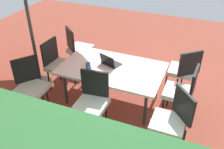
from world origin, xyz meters
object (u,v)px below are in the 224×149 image
cup (88,66)px  chair_north (92,99)px  chair_northwest (172,119)px  laptop (110,62)px  chair_southwest (184,69)px  chair_west (182,90)px  chair_northeast (31,84)px  chair_east (57,62)px  dining_table (112,70)px  chair_southeast (78,47)px

cup → chair_north: bearing=121.9°
chair_northwest → laptop: chair_northwest is taller
chair_southwest → chair_northwest: bearing=51.3°
chair_southwest → chair_west: size_ratio=1.00×
chair_northeast → chair_west: bearing=-35.0°
chair_east → chair_north: same height
chair_northwest → laptop: 1.49m
dining_table → chair_southeast: size_ratio=1.80×
laptop → chair_north: bearing=113.0°
laptop → chair_southeast: bearing=-13.4°
chair_east → chair_northeast: (0.03, 0.77, 0.00)m
laptop → cup: bearing=62.8°
chair_southwest → chair_north: same height
chair_north → cup: (0.33, -0.53, 0.23)m
chair_east → chair_northwest: bearing=-104.3°
chair_southeast → chair_northeast: (0.07, 1.51, 0.00)m
dining_table → chair_west: bearing=-178.2°
chair_southeast → cup: (-0.75, 0.96, 0.23)m
chair_north → laptop: chair_north is taller
chair_southeast → chair_northeast: same height
chair_southeast → cup: chair_southeast is taller
dining_table → chair_southwest: size_ratio=1.80×
chair_northwest → cup: 1.65m
dining_table → chair_northeast: bearing=32.3°
chair_northeast → chair_southeast: bearing=34.4°
laptop → dining_table: bearing=152.5°
chair_northeast → chair_north: bearing=-52.3°
chair_northwest → chair_north: (1.22, 0.03, 0.00)m
chair_northwest → cup: (1.55, -0.50, 0.23)m
chair_west → chair_north: (1.25, 0.76, 0.00)m
chair_southwest → chair_north: size_ratio=1.00×
dining_table → chair_southwest: chair_southwest is taller
laptop → chair_northeast: bearing=56.6°
chair_southeast → chair_northeast: 1.51m
chair_west → chair_north: bearing=-55.2°
chair_north → laptop: size_ratio=2.54×
laptop → chair_northwest: bearing=168.9°
chair_southwest → chair_southeast: (2.25, -0.06, 0.00)m
chair_southwest → chair_northwest: 1.40m
chair_northwest → laptop: (1.26, -0.77, 0.22)m
chair_east → laptop: 1.10m
chair_northwest → chair_northeast: 2.37m
dining_table → chair_northeast: (1.17, 0.74, -0.12)m
chair_north → cup: 0.67m
chair_southwest → chair_east: same height
chair_southwest → cup: (1.50, 0.90, 0.23)m
chair_north → cup: bearing=114.6°
chair_east → chair_northeast: bearing=-179.1°
cup → laptop: bearing=-137.5°
chair_southeast → chair_north: same height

